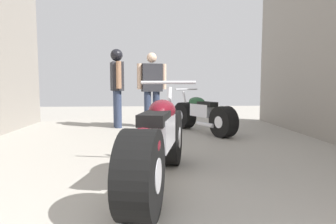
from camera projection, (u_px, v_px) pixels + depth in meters
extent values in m
plane|color=#9E998E|center=(156.00, 163.00, 3.58)|extent=(17.91, 17.91, 0.00)
cylinder|color=black|center=(169.00, 137.00, 3.51)|extent=(0.38, 0.68, 0.65)
cylinder|color=silver|center=(169.00, 137.00, 3.51)|extent=(0.30, 0.29, 0.25)
cylinder|color=black|center=(141.00, 175.00, 2.07)|extent=(0.38, 0.68, 0.65)
cylinder|color=silver|center=(141.00, 175.00, 2.07)|extent=(0.30, 0.29, 0.25)
cube|color=silver|center=(158.00, 132.00, 2.78)|extent=(0.37, 0.68, 0.28)
ellipsoid|color=#5B0F19|center=(162.00, 111.00, 2.98)|extent=(0.36, 0.57, 0.22)
cube|color=black|center=(155.00, 118.00, 2.58)|extent=(0.32, 0.52, 0.10)
ellipsoid|color=#5B0F19|center=(142.00, 145.00, 2.10)|extent=(0.35, 0.49, 0.24)
cylinder|color=silver|center=(169.00, 112.00, 3.45)|extent=(0.10, 0.26, 0.59)
cylinder|color=silver|center=(168.00, 82.00, 3.37)|extent=(0.62, 0.16, 0.04)
cylinder|color=silver|center=(136.00, 170.00, 2.52)|extent=(0.20, 0.56, 0.09)
cylinder|color=black|center=(185.00, 115.00, 6.37)|extent=(0.45, 0.60, 0.56)
cylinder|color=silver|center=(185.00, 115.00, 6.37)|extent=(0.31, 0.30, 0.21)
cylinder|color=black|center=(223.00, 122.00, 5.28)|extent=(0.45, 0.60, 0.56)
cylinder|color=silver|center=(223.00, 122.00, 5.28)|extent=(0.31, 0.30, 0.21)
cube|color=silver|center=(202.00, 110.00, 5.81)|extent=(0.44, 0.59, 0.24)
ellipsoid|color=#1E4728|center=(197.00, 102.00, 5.96)|extent=(0.40, 0.51, 0.19)
cube|color=black|center=(207.00, 104.00, 5.66)|extent=(0.36, 0.46, 0.09)
ellipsoid|color=#1E4728|center=(222.00, 112.00, 5.30)|extent=(0.37, 0.44, 0.21)
cylinder|color=silver|center=(186.00, 103.00, 6.31)|extent=(0.14, 0.22, 0.51)
cylinder|color=silver|center=(187.00, 89.00, 6.26)|extent=(0.50, 0.27, 0.03)
cylinder|color=silver|center=(205.00, 124.00, 5.55)|extent=(0.28, 0.46, 0.08)
cylinder|color=#2D3851|center=(148.00, 109.00, 6.49)|extent=(0.18, 0.18, 0.78)
cylinder|color=#2D3851|center=(156.00, 109.00, 6.54)|extent=(0.18, 0.18, 0.78)
cube|color=#2D2D33|center=(152.00, 78.00, 6.44)|extent=(0.47, 0.31, 0.60)
cylinder|color=beige|center=(140.00, 76.00, 6.37)|extent=(0.12, 0.12, 0.55)
cylinder|color=beige|center=(164.00, 77.00, 6.51)|extent=(0.12, 0.12, 0.55)
sphere|color=beige|center=(152.00, 58.00, 6.40)|extent=(0.22, 0.22, 0.22)
cylinder|color=#2D3851|center=(118.00, 109.00, 6.39)|extent=(0.19, 0.19, 0.80)
cylinder|color=#2D3851|center=(117.00, 109.00, 6.58)|extent=(0.19, 0.19, 0.80)
cube|color=#2D2D33|center=(117.00, 76.00, 6.42)|extent=(0.34, 0.49, 0.61)
cylinder|color=#9E7051|center=(119.00, 75.00, 6.15)|extent=(0.13, 0.13, 0.56)
cylinder|color=#9E7051|center=(115.00, 76.00, 6.67)|extent=(0.13, 0.13, 0.56)
sphere|color=black|center=(117.00, 56.00, 6.37)|extent=(0.22, 0.22, 0.22)
sphere|color=black|center=(117.00, 55.00, 6.37)|extent=(0.26, 0.26, 0.26)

